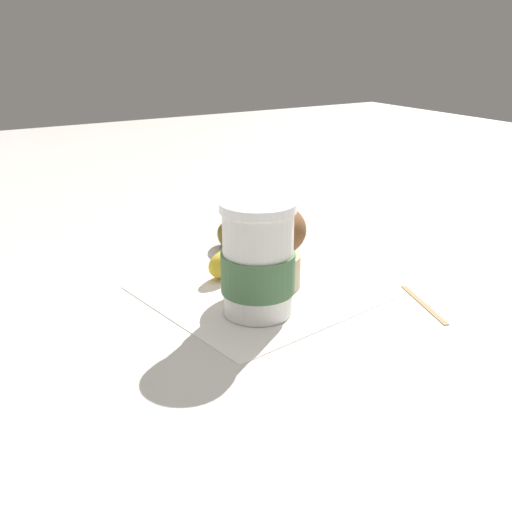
# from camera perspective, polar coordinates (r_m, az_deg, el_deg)

# --- Properties ---
(ground_plane) EXTENTS (3.00, 3.00, 0.00)m
(ground_plane) POSITION_cam_1_polar(r_m,az_deg,el_deg) (0.75, 0.00, -3.52)
(ground_plane) COLOR beige
(paper_napkin) EXTENTS (0.28, 0.28, 0.00)m
(paper_napkin) POSITION_cam_1_polar(r_m,az_deg,el_deg) (0.75, 0.00, -3.47)
(paper_napkin) COLOR white
(paper_napkin) RESTS_ON ground_plane
(coffee_cup) EXTENTS (0.09, 0.09, 0.13)m
(coffee_cup) POSITION_cam_1_polar(r_m,az_deg,el_deg) (0.67, 0.18, -0.56)
(coffee_cup) COLOR white
(coffee_cup) RESTS_ON paper_napkin
(muffin) EXTENTS (0.08, 0.08, 0.11)m
(muffin) POSITION_cam_1_polar(r_m,az_deg,el_deg) (0.74, 1.58, 1.28)
(muffin) COLOR beige
(muffin) RESTS_ON paper_napkin
(banana) EXTENTS (0.16, 0.11, 0.04)m
(banana) POSITION_cam_1_polar(r_m,az_deg,el_deg) (0.84, -2.44, 0.72)
(banana) COLOR gold
(banana) RESTS_ON paper_napkin
(wooden_stirrer) EXTENTS (0.11, 0.04, 0.00)m
(wooden_stirrer) POSITION_cam_1_polar(r_m,az_deg,el_deg) (0.74, 15.67, -4.41)
(wooden_stirrer) COLOR #9E7547
(wooden_stirrer) RESTS_ON ground_plane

